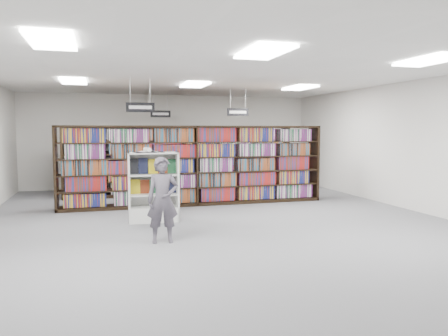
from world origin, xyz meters
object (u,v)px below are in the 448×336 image
object	(u,v)px
endcap_display	(153,198)
open_book	(148,151)
bookshelf_row_near	(195,165)
shopper	(163,200)

from	to	relation	value
endcap_display	open_book	xyz separation A→B (m)	(-0.11, -0.09, 1.04)
bookshelf_row_near	endcap_display	xyz separation A→B (m)	(-1.32, -1.77, -0.55)
bookshelf_row_near	shopper	world-z (taller)	bookshelf_row_near
open_book	shopper	xyz separation A→B (m)	(0.06, -1.83, -0.78)
endcap_display	open_book	bearing A→B (deg)	-139.76
bookshelf_row_near	endcap_display	distance (m)	2.28
endcap_display	shopper	bearing A→B (deg)	-89.20
bookshelf_row_near	shopper	distance (m)	3.95
endcap_display	shopper	size ratio (longest dim) A/B	0.99
bookshelf_row_near	shopper	xyz separation A→B (m)	(-1.38, -3.69, -0.29)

